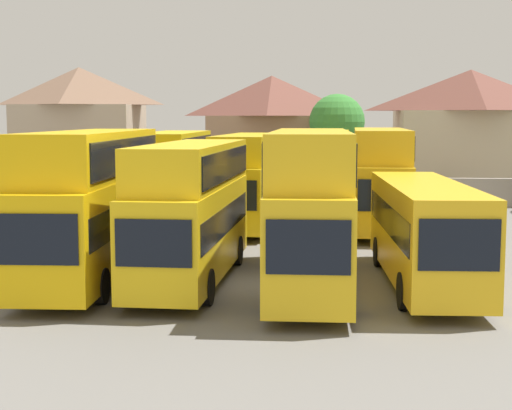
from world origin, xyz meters
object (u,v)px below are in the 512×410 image
at_px(bus_4, 424,227).
at_px(house_terrace_centre, 272,134).
at_px(bus_7, 323,173).
at_px(bus_8, 380,173).
at_px(tree_left_of_lot, 337,123).
at_px(bus_3, 310,200).
at_px(house_terrace_left, 80,129).
at_px(bus_1, 92,197).
at_px(house_terrace_right, 469,131).
at_px(bus_5, 173,174).
at_px(bus_6, 249,175).
at_px(bus_2, 192,204).

bearing_deg(bus_4, house_terrace_centre, -169.33).
distance_m(bus_7, bus_8, 2.85).
bearing_deg(house_terrace_centre, tree_left_of_lot, -47.32).
height_order(bus_3, house_terrace_left, house_terrace_left).
height_order(bus_1, house_terrace_centre, house_terrace_centre).
relative_size(bus_3, bus_7, 1.11).
bearing_deg(bus_3, house_terrace_right, 160.82).
xyz_separation_m(bus_4, tree_left_of_lot, (-2.25, 25.85, 3.23)).
distance_m(bus_4, bus_5, 17.18).
xyz_separation_m(bus_3, tree_left_of_lot, (1.50, 26.28, 2.29)).
bearing_deg(bus_4, bus_7, -168.58).
bearing_deg(bus_5, bus_4, 39.21).
bearing_deg(bus_5, bus_6, 86.87).
relative_size(bus_3, bus_4, 1.06).
relative_size(bus_1, house_terrace_right, 1.06).
height_order(bus_3, bus_7, bus_3).
xyz_separation_m(bus_6, house_terrace_centre, (0.10, 17.74, 1.70)).
height_order(bus_7, tree_left_of_lot, tree_left_of_lot).
height_order(bus_8, house_terrace_right, house_terrace_right).
height_order(bus_2, bus_7, bus_7).
distance_m(bus_6, bus_8, 6.57).
xyz_separation_m(bus_5, bus_6, (3.92, -0.21, -0.06)).
distance_m(bus_6, tree_left_of_lot, 13.84).
distance_m(bus_5, bus_8, 10.48).
xyz_separation_m(bus_1, bus_5, (0.37, 13.12, -0.15)).
bearing_deg(bus_7, tree_left_of_lot, 178.29).
bearing_deg(bus_3, bus_8, 166.55).
xyz_separation_m(house_terrace_left, tree_left_of_lot, (18.55, -4.25, 0.50)).
height_order(house_terrace_centre, tree_left_of_lot, house_terrace_centre).
bearing_deg(bus_1, house_terrace_left, -163.92).
xyz_separation_m(bus_3, bus_8, (3.36, 14.04, -0.08)).
relative_size(bus_4, bus_6, 1.03).
bearing_deg(bus_7, bus_4, 16.23).
bearing_deg(bus_6, house_terrace_right, 145.67).
relative_size(bus_5, house_terrace_right, 0.96).
bearing_deg(house_terrace_centre, bus_2, -91.71).
bearing_deg(bus_2, house_terrace_right, 156.55).
height_order(bus_1, bus_5, bus_1).
relative_size(bus_4, bus_5, 1.06).
bearing_deg(house_terrace_right, bus_6, -127.67).
bearing_deg(house_terrace_right, bus_2, -115.65).
xyz_separation_m(bus_4, house_terrace_right, (7.42, 31.68, 2.62)).
bearing_deg(bus_4, bus_6, -153.88).
relative_size(bus_4, tree_left_of_lot, 1.54).
relative_size(bus_7, house_terrace_centre, 1.15).
bearing_deg(bus_7, bus_5, -83.52).
relative_size(bus_1, bus_8, 0.94).
distance_m(bus_2, bus_7, 14.41).
xyz_separation_m(bus_8, tree_left_of_lot, (-1.86, 12.24, 2.37)).
distance_m(bus_2, tree_left_of_lot, 26.48).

